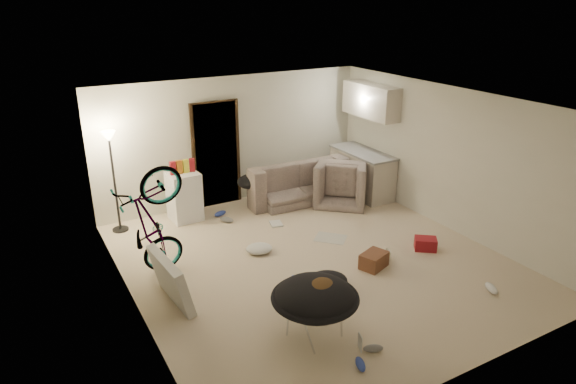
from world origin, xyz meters
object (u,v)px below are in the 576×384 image
juicer (386,254)px  floor_lamp (112,160)px  mini_fridge (184,196)px  tv_box (171,280)px  kitchen_counter (362,173)px  armchair (342,185)px  drink_case_b (426,244)px  saucer_chair (315,305)px  drink_case_a (374,260)px  bicycle (154,248)px  sofa (294,184)px

juicer → floor_lamp: bearing=137.2°
floor_lamp → mini_fridge: bearing=-4.9°
tv_box → kitchen_counter: bearing=18.7°
armchair → drink_case_b: size_ratio=2.87×
saucer_chair → armchair: bearing=50.6°
kitchen_counter → drink_case_a: bearing=-123.5°
saucer_chair → tv_box: saucer_chair is taller
floor_lamp → juicer: size_ratio=8.72×
drink_case_b → mini_fridge: bearing=172.2°
mini_fridge → drink_case_b: bearing=-48.8°
bicycle → juicer: bicycle is taller
saucer_chair → floor_lamp: bearing=108.0°
floor_lamp → saucer_chair: floor_lamp is taller
saucer_chair → juicer: (2.04, 1.09, -0.36)m
mini_fridge → drink_case_a: size_ratio=2.15×
floor_lamp → bicycle: bearing=-87.0°
drink_case_a → juicer: bearing=-3.5°
kitchen_counter → sofa: size_ratio=0.71×
kitchen_counter → juicer: 2.91m
kitchen_counter → bicycle: size_ratio=0.85×
sofa → juicer: sofa is taller
armchair → mini_fridge: mini_fridge is taller
floor_lamp → bicycle: (0.10, -1.90, -0.84)m
floor_lamp → sofa: bearing=-3.3°
drink_case_a → floor_lamp: bearing=112.7°
floor_lamp → tv_box: bearing=-87.9°
floor_lamp → mini_fridge: 1.46m
drink_case_b → juicer: 0.78m
bicycle → tv_box: size_ratio=1.70×
mini_fridge → drink_case_a: mini_fridge is taller
kitchen_counter → drink_case_a: kitchen_counter is taller
drink_case_b → bicycle: bearing=-159.8°
kitchen_counter → saucer_chair: 4.99m
floor_lamp → armchair: 4.43m
mini_fridge → sofa: bearing=-5.4°
saucer_chair → juicer: saucer_chair is taller
bicycle → saucer_chair: bicycle is taller
kitchen_counter → armchair: 0.61m
kitchen_counter → saucer_chair: (-3.44, -3.61, 0.01)m
bicycle → drink_case_b: 4.33m
armchair → juicer: 2.54m
drink_case_a → drink_case_b: size_ratio=1.21×
tv_box → drink_case_b: size_ratio=3.00×
saucer_chair → sofa: bearing=63.1°
tv_box → juicer: (3.33, -0.50, -0.26)m
floor_lamp → bicycle: 2.08m
floor_lamp → sofa: 3.60m
kitchen_counter → drink_case_a: size_ratio=3.57×
kitchen_counter → juicer: kitchen_counter is taller
bicycle → mini_fridge: 2.09m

